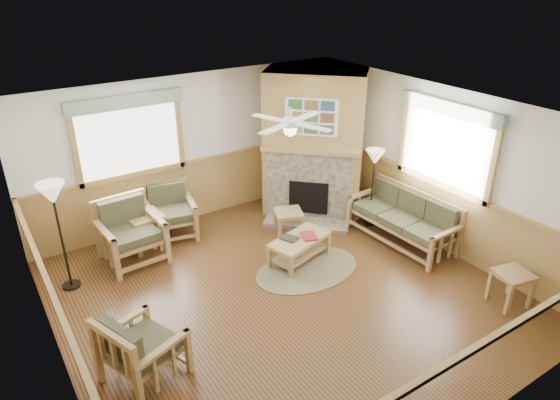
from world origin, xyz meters
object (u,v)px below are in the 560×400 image
sofa (402,219)px  footstool (288,222)px  end_table_sofa (510,288)px  floor_lamp_right (372,188)px  armchair_left (142,346)px  coffee_table (299,249)px  armchair_back_right (170,212)px  floor_lamp_left (61,237)px  end_table_chairs (146,231)px  armchair_back_left (131,233)px

sofa → footstool: (-1.44, 1.34, -0.23)m
end_table_sofa → floor_lamp_right: bearing=90.0°
sofa → floor_lamp_right: size_ratio=1.30×
armchair_left → coffee_table: 3.15m
armchair_back_right → end_table_sofa: (3.23, -4.49, -0.19)m
armchair_left → floor_lamp_left: (-0.32, 2.36, 0.41)m
armchair_left → end_table_chairs: 3.01m
end_table_chairs → end_table_sofa: bearing=-49.2°
floor_lamp_left → floor_lamp_right: (5.10, -0.99, -0.12)m
armchair_back_left → end_table_chairs: bearing=36.4°
armchair_back_left → armchair_left: (-0.72, -2.55, -0.06)m
armchair_left → footstool: bearing=-79.9°
floor_lamp_left → coffee_table: bearing=-21.7°
sofa → floor_lamp_right: (0.00, 0.77, 0.29)m
armchair_back_right → floor_lamp_right: floor_lamp_right is taller
floor_lamp_right → end_table_sofa: bearing=-90.0°
armchair_back_left → floor_lamp_right: (4.06, -1.18, 0.23)m
armchair_left → coffee_table: size_ratio=0.85×
armchair_left → floor_lamp_right: floor_lamp_right is taller
armchair_back_right → floor_lamp_left: (-1.87, -0.62, 0.39)m
sofa → armchair_back_left: (-4.06, 1.95, 0.07)m
sofa → footstool: bearing=-135.4°
footstool → floor_lamp_right: (1.44, -0.57, 0.52)m
armchair_back_left → footstool: 2.71m
coffee_table → floor_lamp_left: (-3.28, 1.30, 0.64)m
armchair_left → end_table_chairs: armchair_left is taller
armchair_back_right → end_table_chairs: size_ratio=1.48×
floor_lamp_left → armchair_back_left: bearing=10.3°
armchair_back_right → floor_lamp_right: (3.23, -1.61, 0.28)m
armchair_back_right → footstool: (1.79, -1.04, -0.25)m
sofa → armchair_left: (-4.78, -0.60, 0.00)m
end_table_chairs → floor_lamp_right: bearing=-21.2°
armchair_back_left → footstool: size_ratio=2.13×
armchair_back_left → footstool: bearing=-17.0°
armchair_back_right → end_table_sofa: bearing=-42.6°
armchair_left → floor_lamp_left: size_ratio=0.52×
end_table_sofa → armchair_left: bearing=162.6°
armchair_back_right → coffee_table: bearing=-42.2°
end_table_sofa → floor_lamp_left: bearing=142.8°
floor_lamp_right → end_table_chairs: bearing=158.8°
sofa → footstool: 1.98m
armchair_back_right → end_table_sofa: size_ratio=1.74×
end_table_chairs → footstool: size_ratio=1.29×
end_table_chairs → floor_lamp_left: (-1.36, -0.46, 0.54)m
sofa → end_table_sofa: 2.11m
footstool → sofa: bearing=-42.9°
armchair_back_right → armchair_left: 3.37m
floor_lamp_left → end_table_chairs: bearing=18.8°
end_table_chairs → sofa: bearing=-30.7°
coffee_table → end_table_sofa: end_table_sofa is taller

